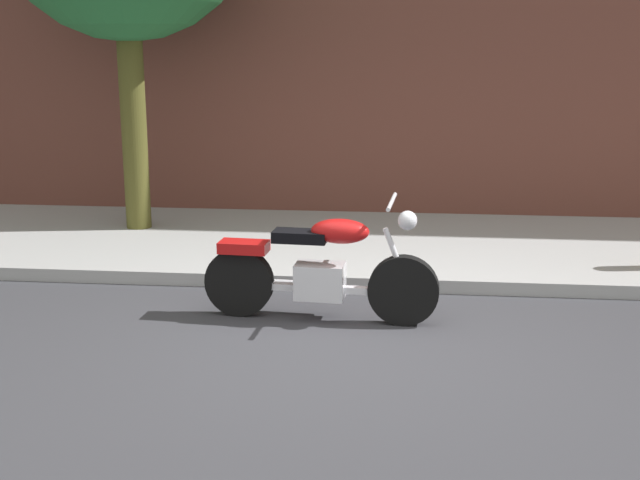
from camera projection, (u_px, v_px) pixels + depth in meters
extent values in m
plane|color=#38383D|center=(346.00, 344.00, 6.93)|extent=(60.00, 60.00, 0.00)
cube|color=#A2A2A2|center=(365.00, 246.00, 9.87)|extent=(25.71, 3.21, 0.14)
cylinder|color=black|center=(403.00, 290.00, 7.32)|extent=(0.64, 0.17, 0.63)
cylinder|color=black|center=(239.00, 282.00, 7.57)|extent=(0.64, 0.17, 0.63)
cube|color=silver|center=(320.00, 281.00, 7.44)|extent=(0.46, 0.31, 0.32)
cube|color=silver|center=(320.00, 288.00, 7.45)|extent=(1.35, 0.17, 0.06)
ellipsoid|color=red|center=(340.00, 231.00, 7.29)|extent=(0.54, 0.30, 0.22)
cube|color=black|center=(300.00, 236.00, 7.37)|extent=(0.50, 0.27, 0.10)
cube|color=red|center=(244.00, 247.00, 7.48)|extent=(0.46, 0.27, 0.10)
cylinder|color=silver|center=(397.00, 260.00, 7.27)|extent=(0.27, 0.07, 0.58)
cylinder|color=silver|center=(392.00, 202.00, 7.15)|extent=(0.08, 0.70, 0.04)
sphere|color=silver|center=(407.00, 220.00, 7.17)|extent=(0.17, 0.17, 0.17)
cylinder|color=silver|center=(296.00, 285.00, 7.66)|extent=(0.80, 0.15, 0.09)
cylinder|color=#4E4B20|center=(133.00, 114.00, 10.17)|extent=(0.31, 0.31, 3.13)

